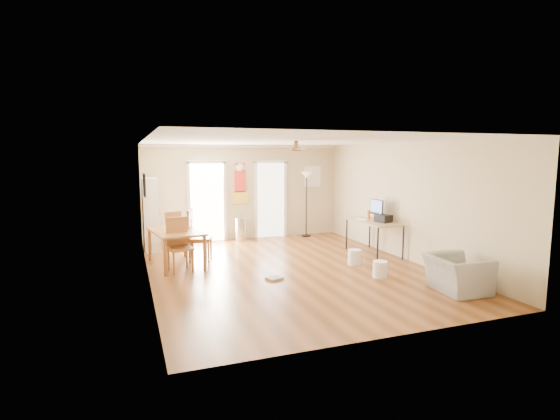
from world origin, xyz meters
name	(u,v)px	position (x,y,z in m)	size (l,w,h in m)	color
floor	(290,269)	(0.00, 0.00, 0.00)	(7.00, 7.00, 0.00)	brown
ceiling	(290,141)	(0.00, 0.00, 2.60)	(5.50, 7.00, 0.00)	silver
wall_back	(244,192)	(0.00, 3.50, 1.30)	(5.50, 0.04, 2.60)	beige
wall_front	(392,238)	(0.00, -3.50, 1.30)	(5.50, 0.04, 2.60)	beige
wall_left	(147,212)	(-2.75, 0.00, 1.30)	(0.04, 7.00, 2.60)	beige
wall_right	(405,201)	(2.75, 0.00, 1.30)	(0.04, 7.00, 2.60)	beige
crown_molding	(290,143)	(0.00, 0.00, 2.56)	(5.50, 7.00, 0.08)	white
kitchen_doorway	(207,203)	(-1.05, 3.48, 1.05)	(0.90, 0.10, 2.10)	white
bathroom_doorway	(270,200)	(0.75, 3.48, 1.05)	(0.80, 0.10, 2.10)	white
wall_decal	(240,183)	(-0.13, 3.48, 1.55)	(0.46, 0.03, 1.10)	red
ac_grille	(313,176)	(2.05, 3.47, 1.70)	(0.50, 0.04, 0.60)	white
framed_poster	(144,185)	(-2.73, 1.40, 1.70)	(0.04, 0.66, 0.48)	black
ceiling_fan	(296,149)	(0.00, -0.30, 2.43)	(1.24, 1.24, 0.20)	#593819
bookshelf	(151,215)	(-2.55, 2.77, 0.89)	(0.35, 0.80, 1.77)	silver
dining_table	(176,248)	(-2.15, 1.11, 0.38)	(0.91, 1.51, 0.76)	#8F5C2E
dining_chair_right_a	(198,238)	(-1.60, 1.60, 0.45)	(0.37, 0.37, 0.90)	#9E6933
dining_chair_right_b	(200,236)	(-1.60, 1.33, 0.57)	(0.47, 0.47, 1.13)	#A16334
dining_chair_near	(180,245)	(-2.12, 0.59, 0.53)	(0.44, 0.44, 1.07)	#AA6336
dining_chair_far	(171,231)	(-2.11, 2.56, 0.49)	(0.40, 0.40, 0.98)	#AA6136
trash_can	(240,229)	(-0.20, 3.24, 0.31)	(0.29, 0.29, 0.62)	silver
torchiere_lamp	(306,204)	(1.74, 3.20, 0.92)	(0.35, 0.35, 1.85)	black
computer_desk	(373,238)	(2.33, 0.59, 0.39)	(0.73, 1.47, 0.79)	tan
imac	(376,210)	(2.47, 0.71, 1.03)	(0.07, 0.53, 0.49)	black
keyboard	(362,219)	(2.20, 0.89, 0.79)	(0.12, 0.37, 0.01)	white
printer	(383,218)	(2.45, 0.39, 0.87)	(0.28, 0.33, 0.17)	black
orange_bottle	(369,215)	(2.30, 0.78, 0.91)	(0.08, 0.08, 0.24)	orange
wastebasket_a	(355,257)	(1.43, -0.13, 0.16)	(0.28, 0.28, 0.33)	white
wastebasket_b	(380,269)	(1.41, -1.12, 0.16)	(0.27, 0.27, 0.32)	white
floor_cloth	(274,278)	(-0.54, -0.58, 0.02)	(0.28, 0.22, 0.04)	gray
armchair	(457,274)	(2.15, -2.31, 0.31)	(0.95, 0.83, 0.62)	gray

